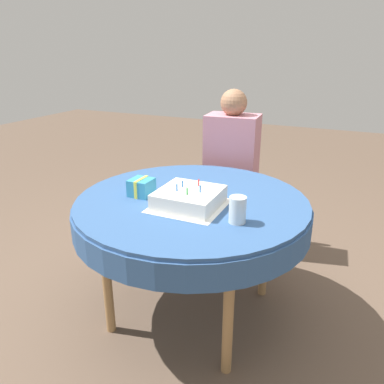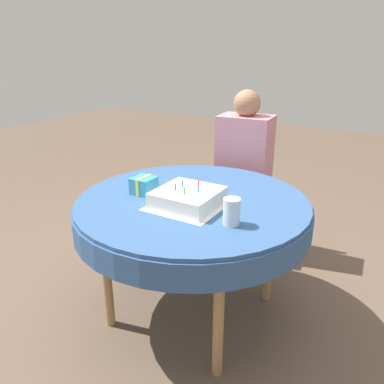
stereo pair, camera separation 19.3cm
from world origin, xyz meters
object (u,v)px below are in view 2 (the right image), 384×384
Objects in this scene: chair at (245,188)px; birthday_cake at (188,198)px; drinking_glass at (232,212)px; person at (243,159)px; gift_box at (144,185)px.

chair is 2.91× the size of birthday_cake.
chair is 7.01× the size of drinking_glass.
person is 1.07m from drinking_glass.
chair is at bearing 95.78° from birthday_cake.
person is at bearing 110.48° from drinking_glass.
birthday_cake is at bearing -4.98° from gift_box.
person is 0.93m from birthday_cake.
gift_box is (-0.29, 0.03, 0.00)m from birthday_cake.
chair reaches higher than birthday_cake.
drinking_glass is (0.38, -1.01, 0.06)m from person.
gift_box is at bearing 175.02° from birthday_cake.
person is at bearing 77.45° from gift_box.
birthday_cake is at bearing -88.59° from chair.
chair is at bearing 78.82° from gift_box.
chair is 1.05m from birthday_cake.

